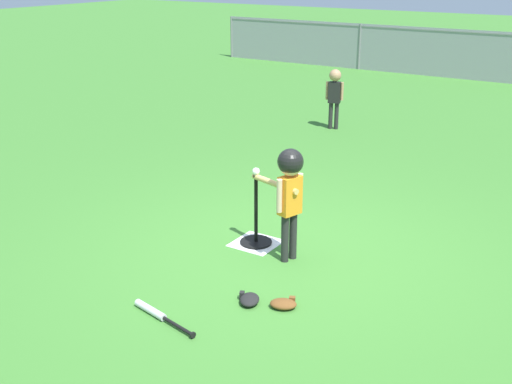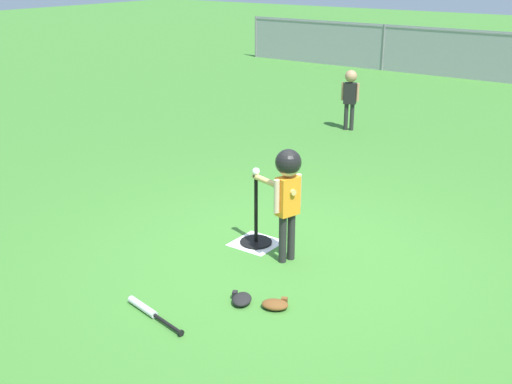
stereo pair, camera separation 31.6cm
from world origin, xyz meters
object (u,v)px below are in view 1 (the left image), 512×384
Objects in this scene: spare_bat_silver at (156,313)px; fielder_deep_right at (335,91)px; glove_by_plate at (249,299)px; batter_child at (289,182)px; baseball_on_tee at (256,171)px; glove_near_bats at (284,304)px; batting_tee at (256,232)px.

fielder_deep_right is at bearing 103.58° from spare_bat_silver.
fielder_deep_right is 5.97m from glove_by_plate.
glove_by_plate is at bearing -80.71° from batter_child.
baseball_on_tee is 0.07× the size of batter_child.
fielder_deep_right is 1.41× the size of spare_bat_silver.
batter_child is at bearing 99.29° from glove_by_plate.
spare_bat_silver is at bearing -139.39° from glove_near_bats.
batting_tee is 0.81m from batter_child.
glove_by_plate is 0.29m from glove_near_bats.
spare_bat_silver is (-0.36, -1.47, -0.75)m from batter_child.
baseball_on_tee is at bearing -72.90° from fielder_deep_right.
batting_tee is 1.28m from glove_near_bats.
batter_child is 1.69m from spare_bat_silver.
spare_bat_silver is 2.63× the size of glove_by_plate.
batting_tee is 0.66× the size of batter_child.
batting_tee is 9.79× the size of baseball_on_tee.
glove_by_plate is 1.01× the size of glove_near_bats.
glove_by_plate is (2.00, -5.59, -0.61)m from fielder_deep_right.
baseball_on_tee reaches higher than glove_by_plate.
batter_child is at bearing -16.73° from batting_tee.
fielder_deep_right is at bearing 107.10° from batting_tee.
spare_bat_silver is 2.65× the size of glove_near_bats.
batter_child is (0.45, -0.13, 0.66)m from batting_tee.
fielder_deep_right is 5.98m from glove_near_bats.
batter_child reaches higher than glove_by_plate.
fielder_deep_right is at bearing 107.10° from baseball_on_tee.
glove_by_plate is (0.15, -0.89, -0.74)m from batter_child.
batter_child is 1.17m from glove_by_plate.
glove_near_bats reaches higher than spare_bat_silver.
fielder_deep_right is (-1.40, 4.57, 0.52)m from batting_tee.
glove_by_plate is at bearing -59.86° from baseball_on_tee.
batter_child reaches higher than spare_bat_silver.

